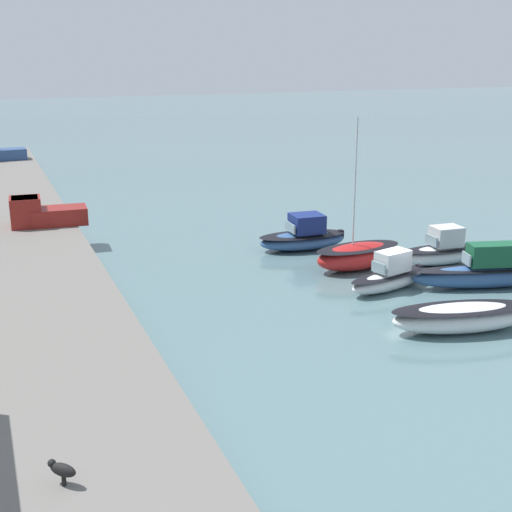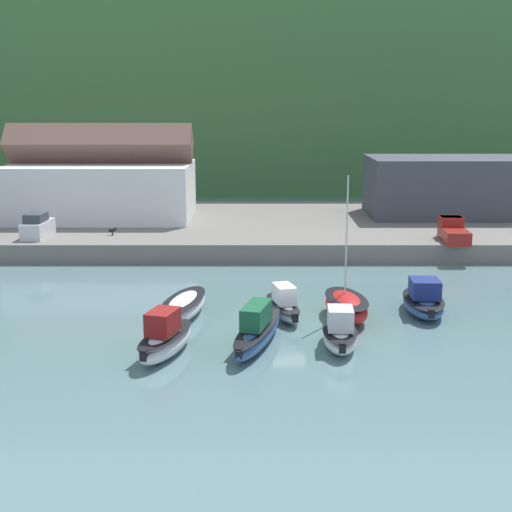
{
  "view_description": "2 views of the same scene",
  "coord_description": "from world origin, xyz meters",
  "px_view_note": "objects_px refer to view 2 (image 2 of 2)",
  "views": [
    {
      "loc": [
        -31.52,
        21.13,
        12.72
      ],
      "look_at": [
        1.39,
        8.14,
        2.28
      ],
      "focal_mm": 50.0,
      "sensor_mm": 36.0,
      "label": 1
    },
    {
      "loc": [
        -1.82,
        -42.13,
        13.63
      ],
      "look_at": [
        -2.0,
        8.24,
        2.34
      ],
      "focal_mm": 50.0,
      "sensor_mm": 36.0,
      "label": 2
    }
  ],
  "objects_px": {
    "moored_boat_0": "(186,306)",
    "pickup_truck_1": "(455,231)",
    "moored_boat_4": "(168,339)",
    "moored_boat_5": "(260,330)",
    "moored_boat_6": "(342,333)",
    "moored_boat_1": "(285,306)",
    "parked_car_0": "(40,227)",
    "dog_on_quay": "(115,230)",
    "moored_boat_2": "(349,306)",
    "moored_boat_3": "(426,301)"
  },
  "relations": [
    {
      "from": "moored_boat_2",
      "to": "moored_boat_5",
      "type": "xyz_separation_m",
      "value": [
        -5.56,
        -4.9,
        0.06
      ]
    },
    {
      "from": "parked_car_0",
      "to": "moored_boat_2",
      "type": "bearing_deg",
      "value": -33.7
    },
    {
      "from": "moored_boat_6",
      "to": "dog_on_quay",
      "type": "xyz_separation_m",
      "value": [
        -17.36,
        24.44,
        1.25
      ]
    },
    {
      "from": "moored_boat_4",
      "to": "moored_boat_6",
      "type": "relative_size",
      "value": 1.18
    },
    {
      "from": "moored_boat_5",
      "to": "moored_boat_0",
      "type": "bearing_deg",
      "value": 146.72
    },
    {
      "from": "moored_boat_3",
      "to": "parked_car_0",
      "type": "bearing_deg",
      "value": 153.03
    },
    {
      "from": "moored_boat_0",
      "to": "moored_boat_5",
      "type": "height_order",
      "value": "moored_boat_5"
    },
    {
      "from": "moored_boat_1",
      "to": "dog_on_quay",
      "type": "relative_size",
      "value": 7.13
    },
    {
      "from": "moored_boat_0",
      "to": "moored_boat_5",
      "type": "xyz_separation_m",
      "value": [
        4.68,
        -5.18,
        0.19
      ]
    },
    {
      "from": "moored_boat_0",
      "to": "moored_boat_5",
      "type": "relative_size",
      "value": 0.84
    },
    {
      "from": "moored_boat_2",
      "to": "dog_on_quay",
      "type": "xyz_separation_m",
      "value": [
        -18.37,
        19.2,
        1.26
      ]
    },
    {
      "from": "moored_boat_4",
      "to": "moored_boat_5",
      "type": "distance_m",
      "value": 5.24
    },
    {
      "from": "pickup_truck_1",
      "to": "dog_on_quay",
      "type": "bearing_deg",
      "value": 178.94
    },
    {
      "from": "moored_boat_0",
      "to": "dog_on_quay",
      "type": "height_order",
      "value": "dog_on_quay"
    },
    {
      "from": "moored_boat_0",
      "to": "moored_boat_1",
      "type": "xyz_separation_m",
      "value": [
        6.29,
        0.01,
        0.06
      ]
    },
    {
      "from": "moored_boat_1",
      "to": "moored_boat_6",
      "type": "distance_m",
      "value": 6.26
    },
    {
      "from": "moored_boat_0",
      "to": "pickup_truck_1",
      "type": "height_order",
      "value": "pickup_truck_1"
    },
    {
      "from": "moored_boat_0",
      "to": "moored_boat_6",
      "type": "relative_size",
      "value": 1.39
    },
    {
      "from": "moored_boat_1",
      "to": "moored_boat_0",
      "type": "bearing_deg",
      "value": 165.2
    },
    {
      "from": "parked_car_0",
      "to": "pickup_truck_1",
      "type": "distance_m",
      "value": 35.89
    },
    {
      "from": "moored_boat_6",
      "to": "parked_car_0",
      "type": "relative_size",
      "value": 1.21
    },
    {
      "from": "moored_boat_4",
      "to": "parked_car_0",
      "type": "distance_m",
      "value": 28.64
    },
    {
      "from": "parked_car_0",
      "to": "moored_boat_0",
      "type": "bearing_deg",
      "value": -48.41
    },
    {
      "from": "moored_boat_0",
      "to": "pickup_truck_1",
      "type": "xyz_separation_m",
      "value": [
        21.38,
        16.59,
        1.75
      ]
    },
    {
      "from": "moored_boat_2",
      "to": "moored_boat_6",
      "type": "relative_size",
      "value": 1.74
    },
    {
      "from": "moored_boat_4",
      "to": "moored_boat_6",
      "type": "xyz_separation_m",
      "value": [
        9.52,
        1.31,
        -0.11
      ]
    },
    {
      "from": "moored_boat_5",
      "to": "pickup_truck_1",
      "type": "distance_m",
      "value": 27.48
    },
    {
      "from": "moored_boat_0",
      "to": "moored_boat_4",
      "type": "bearing_deg",
      "value": -81.48
    },
    {
      "from": "moored_boat_1",
      "to": "moored_boat_6",
      "type": "relative_size",
      "value": 1.08
    },
    {
      "from": "moored_boat_0",
      "to": "moored_boat_6",
      "type": "bearing_deg",
      "value": -19.94
    },
    {
      "from": "moored_boat_0",
      "to": "moored_boat_6",
      "type": "height_order",
      "value": "moored_boat_6"
    },
    {
      "from": "moored_boat_0",
      "to": "moored_boat_1",
      "type": "height_order",
      "value": "moored_boat_1"
    },
    {
      "from": "parked_car_0",
      "to": "pickup_truck_1",
      "type": "xyz_separation_m",
      "value": [
        35.86,
        -1.41,
        -0.1
      ]
    },
    {
      "from": "moored_boat_6",
      "to": "dog_on_quay",
      "type": "distance_m",
      "value": 30.0
    },
    {
      "from": "moored_boat_4",
      "to": "moored_boat_5",
      "type": "bearing_deg",
      "value": 35.0
    },
    {
      "from": "moored_boat_1",
      "to": "moored_boat_2",
      "type": "relative_size",
      "value": 0.62
    },
    {
      "from": "moored_boat_4",
      "to": "moored_boat_3",
      "type": "bearing_deg",
      "value": 42.9
    },
    {
      "from": "moored_boat_0",
      "to": "moored_boat_3",
      "type": "height_order",
      "value": "moored_boat_3"
    },
    {
      "from": "moored_boat_5",
      "to": "moored_boat_6",
      "type": "distance_m",
      "value": 4.56
    },
    {
      "from": "dog_on_quay",
      "to": "moored_boat_4",
      "type": "bearing_deg",
      "value": -27.39
    },
    {
      "from": "moored_boat_3",
      "to": "moored_boat_2",
      "type": "bearing_deg",
      "value": -164.29
    },
    {
      "from": "moored_boat_3",
      "to": "moored_boat_4",
      "type": "bearing_deg",
      "value": -150.87
    },
    {
      "from": "moored_boat_1",
      "to": "dog_on_quay",
      "type": "distance_m",
      "value": 23.82
    },
    {
      "from": "moored_boat_5",
      "to": "parked_car_0",
      "type": "relative_size",
      "value": 1.99
    },
    {
      "from": "moored_boat_1",
      "to": "parked_car_0",
      "type": "height_order",
      "value": "parked_car_0"
    },
    {
      "from": "moored_boat_1",
      "to": "moored_boat_2",
      "type": "xyz_separation_m",
      "value": [
        3.95,
        -0.29,
        0.07
      ]
    },
    {
      "from": "moored_boat_6",
      "to": "pickup_truck_1",
      "type": "distance_m",
      "value": 25.28
    },
    {
      "from": "moored_boat_0",
      "to": "moored_boat_1",
      "type": "distance_m",
      "value": 6.29
    },
    {
      "from": "moored_boat_4",
      "to": "pickup_truck_1",
      "type": "height_order",
      "value": "pickup_truck_1"
    },
    {
      "from": "pickup_truck_1",
      "to": "moored_boat_5",
      "type": "bearing_deg",
      "value": -124.04
    }
  ]
}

